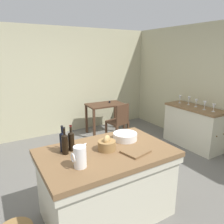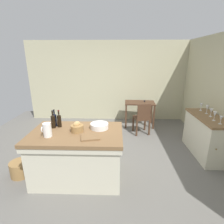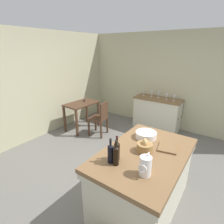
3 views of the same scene
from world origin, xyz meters
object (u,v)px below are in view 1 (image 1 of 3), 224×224
Objects in this scene: side_cabinet at (193,127)px; wine_glass_left at (205,104)px; cutting_board at (136,151)px; wine_glass_far_right at (180,98)px; pitcher at (80,157)px; bread_basket at (107,145)px; wooden_chair at (119,121)px; wine_glass_middle at (196,101)px; wine_glass_right at (189,99)px; island_table at (107,181)px; wine_glass_far_left at (214,106)px; writing_desk at (105,109)px; wine_bottle_dark at (71,140)px; wine_bottle_green at (65,143)px; wine_bottle_amber at (63,141)px; wash_bowl at (125,136)px.

side_cabinet is 7.08× the size of wine_glass_left.
wine_glass_far_right is at bearing 32.27° from cutting_board.
pitcher reaches higher than bread_basket.
wine_glass_left is at bearing -46.28° from wooden_chair.
wooden_chair is 1.72m from wine_glass_middle.
wine_glass_right reaches higher than side_cabinet.
wine_glass_right is 1.08× the size of wine_glass_far_right.
wine_glass_middle is (1.28, -1.03, 0.51)m from wooden_chair.
wine_glass_far_left is at bearing 9.18° from island_table.
writing_desk is at bearing 61.40° from bread_basket.
wine_glass_far_left is (2.98, 0.21, -0.01)m from wine_bottle_dark.
wine_bottle_green reaches higher than wooden_chair.
wine_glass_middle is at bearing 12.55° from wine_bottle_green.
wooden_chair is at bearing 154.81° from wine_glass_far_right.
writing_desk is (1.39, 2.53, 0.16)m from island_table.
wine_bottle_amber is (-0.46, 0.23, 0.06)m from bread_basket.
writing_desk is 3.28m from pitcher.
island_table is 1.21× the size of side_cabinet.
wine_glass_right is (0.07, 0.45, 0.01)m from wine_glass_left.
wine_glass_far_left reaches higher than island_table.
wine_glass_right is (3.09, 1.25, 0.02)m from pitcher.
wash_bowl is at bearing 22.09° from bread_basket.
wine_bottle_green is at bearing 151.75° from cutting_board.
wine_bottle_dark is (0.06, 0.41, 0.01)m from pitcher.
wine_bottle_dark is 3.19m from wine_glass_far_right.
wash_bowl is at bearing 23.29° from island_table.
wine_bottle_dark is 0.99× the size of wine_bottle_amber.
wine_glass_middle reaches higher than wooden_chair.
writing_desk is 2.96× the size of wine_bottle_dark.
wash_bowl is 0.83m from wine_bottle_amber.
wash_bowl is at bearing -153.63° from wine_glass_far_right.
wine_glass_right is at bearing 14.70° from wine_bottle_amber.
wine_bottle_dark is 2.98m from wine_glass_far_left.
pitcher reaches higher than wine_glass_left.
wine_bottle_amber is (-0.71, 0.46, 0.12)m from cutting_board.
wine_bottle_green reaches higher than wine_glass_far_right.
wine_bottle_dark is at bearing -164.38° from wine_glass_right.
wooden_chair is 5.13× the size of wine_glass_far_right.
wine_glass_right reaches higher than island_table.
wooden_chair is 2.37m from bread_basket.
wine_glass_far_left is at bearing 8.90° from bread_basket.
wine_bottle_dark reaches higher than bread_basket.
wooden_chair reaches higher than island_table.
wine_bottle_amber is (-0.82, 0.08, 0.08)m from wash_bowl.
wine_glass_right is (3.12, 0.90, 0.01)m from wine_bottle_green.
wine_bottle_amber reaches higher than bread_basket.
wash_bowl is at bearing -4.18° from wine_bottle_dark.
pitcher reaches higher than wine_glass_middle.
writing_desk is 2.92m from wine_bottle_dark.
wine_glass_far_left is at bearing -49.69° from wooden_chair.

